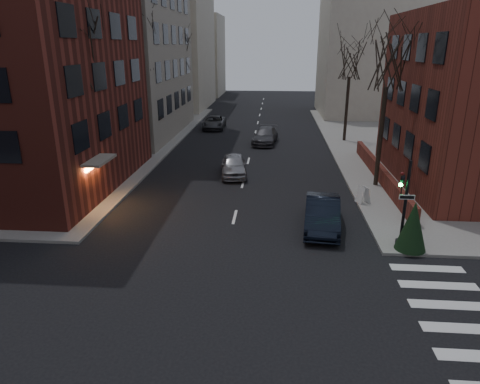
% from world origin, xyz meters
% --- Properties ---
extents(ground, '(160.00, 160.00, 0.00)m').
position_xyz_m(ground, '(0.00, 0.00, 0.00)').
color(ground, black).
rests_on(ground, ground).
extents(low_wall_right, '(0.35, 16.00, 1.00)m').
position_xyz_m(low_wall_right, '(9.30, 19.00, 0.65)').
color(low_wall_right, maroon).
rests_on(low_wall_right, sidewalk_far_right).
extents(building_distant_la, '(14.00, 16.00, 18.00)m').
position_xyz_m(building_distant_la, '(-15.00, 55.00, 9.00)').
color(building_distant_la, '#BDB6A0').
rests_on(building_distant_la, ground).
extents(building_distant_ra, '(14.00, 14.00, 16.00)m').
position_xyz_m(building_distant_ra, '(15.00, 50.00, 8.00)').
color(building_distant_ra, '#BDB6A0').
rests_on(building_distant_ra, ground).
extents(building_distant_lb, '(10.00, 12.00, 14.00)m').
position_xyz_m(building_distant_lb, '(-13.00, 72.00, 7.00)').
color(building_distant_lb, '#BDB6A0').
rests_on(building_distant_lb, ground).
extents(traffic_signal, '(0.76, 0.44, 4.00)m').
position_xyz_m(traffic_signal, '(7.94, 8.99, 1.91)').
color(traffic_signal, black).
rests_on(traffic_signal, sidewalk_far_right).
extents(tree_left_a, '(4.18, 4.18, 10.26)m').
position_xyz_m(tree_left_a, '(-8.80, 14.00, 8.47)').
color(tree_left_a, '#2D231C').
rests_on(tree_left_a, sidewalk_far_left).
extents(tree_left_b, '(4.40, 4.40, 10.80)m').
position_xyz_m(tree_left_b, '(-8.80, 26.00, 8.91)').
color(tree_left_b, '#2D231C').
rests_on(tree_left_b, sidewalk_far_left).
extents(tree_left_c, '(3.96, 3.96, 9.72)m').
position_xyz_m(tree_left_c, '(-8.80, 40.00, 8.03)').
color(tree_left_c, '#2D231C').
rests_on(tree_left_c, sidewalk_far_left).
extents(tree_right_a, '(3.96, 3.96, 9.72)m').
position_xyz_m(tree_right_a, '(8.80, 18.00, 8.03)').
color(tree_right_a, '#2D231C').
rests_on(tree_right_a, sidewalk_far_right).
extents(tree_right_b, '(3.74, 3.74, 9.18)m').
position_xyz_m(tree_right_b, '(8.80, 32.00, 7.59)').
color(tree_right_b, '#2D231C').
rests_on(tree_right_b, sidewalk_far_right).
extents(streetlamp_near, '(0.36, 0.36, 6.28)m').
position_xyz_m(streetlamp_near, '(-8.20, 22.00, 4.24)').
color(streetlamp_near, black).
rests_on(streetlamp_near, sidewalk_far_left).
extents(streetlamp_far, '(0.36, 0.36, 6.28)m').
position_xyz_m(streetlamp_far, '(-8.20, 42.00, 4.24)').
color(streetlamp_far, black).
rests_on(streetlamp_far, sidewalk_far_left).
extents(parked_sedan, '(2.16, 5.01, 1.60)m').
position_xyz_m(parked_sedan, '(4.58, 10.85, 0.80)').
color(parked_sedan, black).
rests_on(parked_sedan, ground).
extents(car_lane_silver, '(2.25, 4.56, 1.50)m').
position_xyz_m(car_lane_silver, '(-0.80, 19.89, 0.75)').
color(car_lane_silver, gray).
rests_on(car_lane_silver, ground).
extents(car_lane_gray, '(2.61, 5.27, 1.47)m').
position_xyz_m(car_lane_gray, '(1.18, 30.59, 0.74)').
color(car_lane_gray, '#3E3E43').
rests_on(car_lane_gray, ground).
extents(car_lane_far, '(2.41, 5.02, 1.38)m').
position_xyz_m(car_lane_far, '(-4.71, 37.72, 0.69)').
color(car_lane_far, '#3B3B3F').
rests_on(car_lane_far, ground).
extents(sandwich_board, '(0.66, 0.75, 1.00)m').
position_xyz_m(sandwich_board, '(7.30, 14.41, 0.65)').
color(sandwich_board, white).
rests_on(sandwich_board, sidewalk_far_right).
extents(evergreen_shrub, '(1.70, 1.70, 2.28)m').
position_xyz_m(evergreen_shrub, '(8.30, 8.50, 1.29)').
color(evergreen_shrub, black).
rests_on(evergreen_shrub, sidewalk_far_right).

